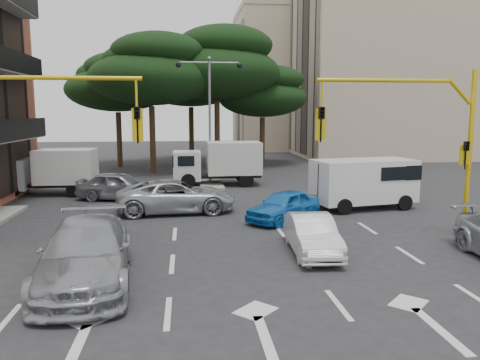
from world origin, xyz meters
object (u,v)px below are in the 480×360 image
(box_truck_a, at_px, (49,172))
(box_truck_b, at_px, (218,164))
(signal_mast_right, at_px, (424,130))
(car_silver_cross_b, at_px, (119,186))
(car_blue_compact, at_px, (284,206))
(street_lamp_center, at_px, (210,97))
(car_silver_wagon, at_px, (86,253))
(van_white, at_px, (364,184))
(car_white_hatch, at_px, (312,235))
(car_silver_cross_a, at_px, (176,196))
(signal_mast_left, at_px, (19,132))

(box_truck_a, height_order, box_truck_b, box_truck_b)
(signal_mast_right, xyz_separation_m, car_silver_cross_b, (-11.80, 8.77, -3.15))
(car_blue_compact, bearing_deg, street_lamp_center, 151.76)
(car_blue_compact, xyz_separation_m, box_truck_a, (-11.50, 7.58, 0.62))
(car_silver_wagon, distance_m, car_silver_cross_b, 12.09)
(car_silver_cross_b, height_order, van_white, van_white)
(car_blue_compact, height_order, box_truck_b, box_truck_b)
(street_lamp_center, relative_size, box_truck_a, 1.52)
(car_white_hatch, distance_m, car_blue_compact, 4.62)
(car_white_hatch, xyz_separation_m, car_silver_cross_b, (-7.46, 10.19, 0.12))
(van_white, xyz_separation_m, box_truck_a, (-15.77, 5.51, 0.07))
(signal_mast_right, bearing_deg, car_silver_cross_b, 143.40)
(car_silver_wagon, bearing_deg, signal_mast_right, 11.29)
(car_silver_wagon, bearing_deg, car_white_hatch, 10.32)
(car_white_hatch, bearing_deg, car_silver_cross_a, 126.47)
(signal_mast_left, bearing_deg, box_truck_a, 101.52)
(car_silver_wagon, relative_size, car_silver_cross_a, 1.06)
(street_lamp_center, height_order, car_white_hatch, street_lamp_center)
(van_white, bearing_deg, car_silver_cross_b, -117.08)
(signal_mast_right, distance_m, car_silver_wagon, 11.90)
(car_blue_compact, bearing_deg, car_silver_cross_a, -156.99)
(box_truck_a, bearing_deg, signal_mast_right, -122.96)
(car_white_hatch, bearing_deg, car_silver_wagon, -161.16)
(signal_mast_right, height_order, car_silver_cross_b, signal_mast_right)
(car_silver_cross_a, height_order, van_white, van_white)
(car_silver_cross_a, distance_m, van_white, 8.78)
(signal_mast_left, relative_size, car_silver_cross_b, 1.40)
(car_silver_cross_a, bearing_deg, street_lamp_center, -17.29)
(signal_mast_right, distance_m, car_blue_compact, 6.27)
(box_truck_a, bearing_deg, car_silver_cross_b, -115.35)
(street_lamp_center, bearing_deg, car_silver_cross_b, -133.64)
(signal_mast_right, relative_size, van_white, 1.27)
(car_silver_cross_b, distance_m, box_truck_b, 6.97)
(signal_mast_right, height_order, box_truck_b, signal_mast_right)
(signal_mast_left, distance_m, car_silver_wagon, 5.20)
(car_silver_cross_a, bearing_deg, car_blue_compact, -119.98)
(signal_mast_right, xyz_separation_m, box_truck_a, (-15.80, 10.78, -2.63))
(van_white, relative_size, box_truck_b, 0.86)
(car_silver_wagon, bearing_deg, box_truck_b, 68.79)
(box_truck_a, distance_m, box_truck_b, 9.71)
(street_lamp_center, distance_m, car_silver_wagon, 18.40)
(signal_mast_right, relative_size, car_white_hatch, 1.60)
(car_blue_compact, xyz_separation_m, car_silver_cross_b, (-7.50, 5.57, 0.10))
(van_white, bearing_deg, box_truck_b, -151.49)
(car_blue_compact, distance_m, car_silver_cross_b, 9.34)
(car_silver_wagon, height_order, box_truck_b, box_truck_b)
(car_white_hatch, bearing_deg, box_truck_a, 136.37)
(signal_mast_left, relative_size, street_lamp_center, 0.77)
(car_blue_compact, distance_m, car_silver_cross_a, 5.00)
(signal_mast_right, bearing_deg, box_truck_a, 145.71)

